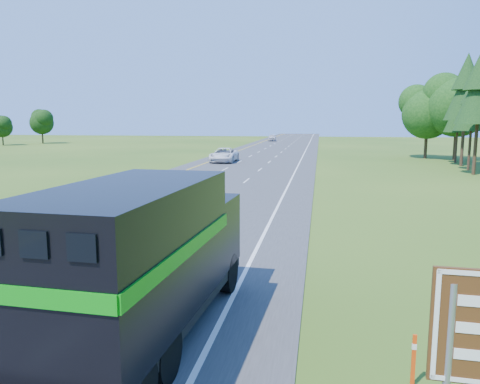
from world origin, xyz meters
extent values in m
cube|color=#38383A|center=(0.00, 50.00, 0.02)|extent=(15.00, 260.00, 0.04)
cube|color=yellow|center=(-5.50, 50.00, 0.04)|extent=(0.15, 260.00, 0.01)
cube|color=white|center=(5.50, 50.00, 0.04)|extent=(0.15, 260.00, 0.01)
cylinder|color=black|center=(3.09, 12.60, 0.61)|extent=(0.43, 1.16, 1.14)
cylinder|color=black|center=(5.27, 12.48, 0.61)|extent=(0.43, 1.16, 1.14)
cylinder|color=black|center=(2.81, 7.62, 0.61)|extent=(0.43, 1.16, 1.14)
cylinder|color=black|center=(4.99, 7.50, 0.61)|extent=(0.43, 1.16, 1.14)
cylinder|color=black|center=(2.74, 6.37, 0.61)|extent=(0.43, 1.16, 1.14)
cube|color=black|center=(4.00, 9.22, 0.74)|extent=(2.95, 8.44, 0.29)
cube|color=black|center=(4.17, 12.44, 1.87)|extent=(2.65, 2.01, 1.98)
cube|color=black|center=(4.23, 13.39, 2.39)|extent=(2.29, 0.19, 0.62)
cube|color=black|center=(3.95, 8.49, 2.31)|extent=(2.93, 6.16, 2.86)
cube|color=#07890D|center=(3.79, 5.46, 2.45)|extent=(2.60, 0.19, 0.31)
cube|color=#07890D|center=(2.64, 8.57, 2.45)|extent=(0.38, 6.02, 0.31)
cube|color=#07890D|center=(5.27, 8.42, 2.45)|extent=(0.38, 6.02, 0.31)
cube|color=black|center=(3.79, 5.46, 3.27)|extent=(0.47, 0.07, 0.42)
cube|color=black|center=(4.56, 5.42, 3.27)|extent=(0.47, 0.07, 0.42)
imported|color=silver|center=(-3.60, 55.09, 0.90)|extent=(2.93, 6.19, 1.71)
imported|color=silver|center=(-3.75, 114.10, 0.86)|extent=(2.33, 4.97, 1.65)
cube|color=#EC3E0C|center=(9.73, 8.22, 0.52)|extent=(0.08, 0.04, 1.05)
cube|color=white|center=(9.73, 8.22, 0.81)|extent=(0.09, 0.05, 0.11)
camera|label=1|loc=(7.87, -0.55, 5.07)|focal=35.00mm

